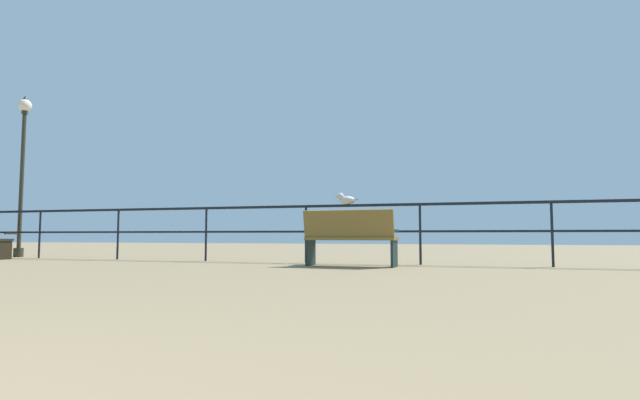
{
  "coord_description": "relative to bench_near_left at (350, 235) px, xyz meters",
  "views": [
    {
      "loc": [
        1.93,
        0.34,
        0.53
      ],
      "look_at": [
        -0.66,
        8.83,
        1.17
      ],
      "focal_mm": 27.35,
      "sensor_mm": 36.0,
      "label": 1
    }
  ],
  "objects": [
    {
      "name": "lamppost_left",
      "position": [
        -8.61,
        1.21,
        1.93
      ],
      "size": [
        0.31,
        0.31,
        4.03
      ],
      "color": "#2D2C1F",
      "rests_on": "ground_plane"
    },
    {
      "name": "bench_near_left",
      "position": [
        0.0,
        0.0,
        0.0
      ],
      "size": [
        1.6,
        0.67,
        0.96
      ],
      "color": "brown",
      "rests_on": "ground_plane"
    },
    {
      "name": "seagull_on_rail",
      "position": [
        -0.28,
        0.89,
        0.68
      ],
      "size": [
        0.45,
        0.26,
        0.22
      ],
      "color": "silver",
      "rests_on": "pier_railing"
    },
    {
      "name": "pier_railing",
      "position": [
        0.01,
        0.9,
        0.29
      ],
      "size": [
        24.09,
        0.05,
        1.12
      ],
      "color": "black",
      "rests_on": "ground_plane"
    }
  ]
}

